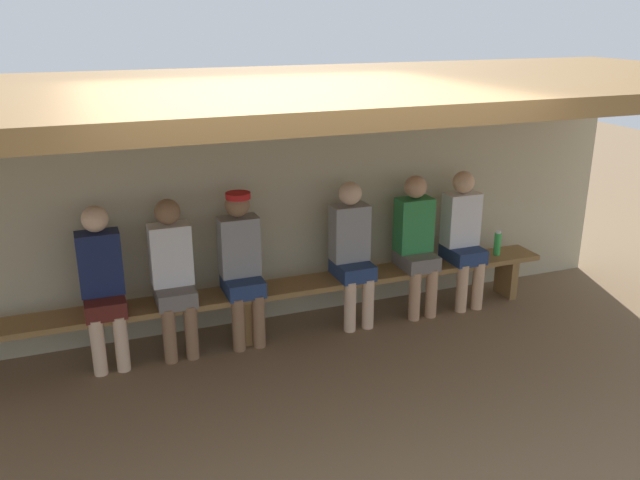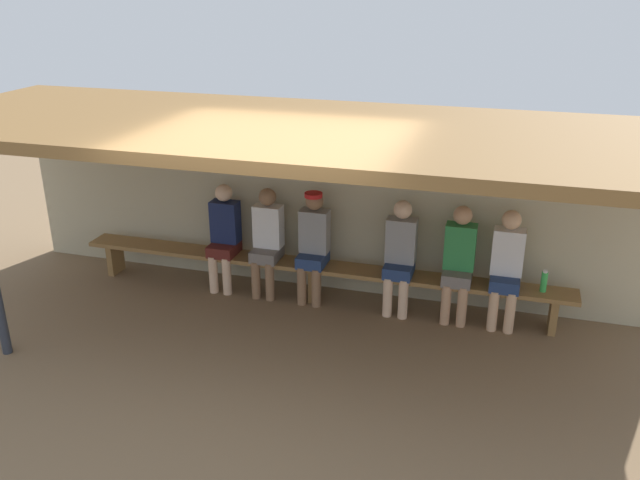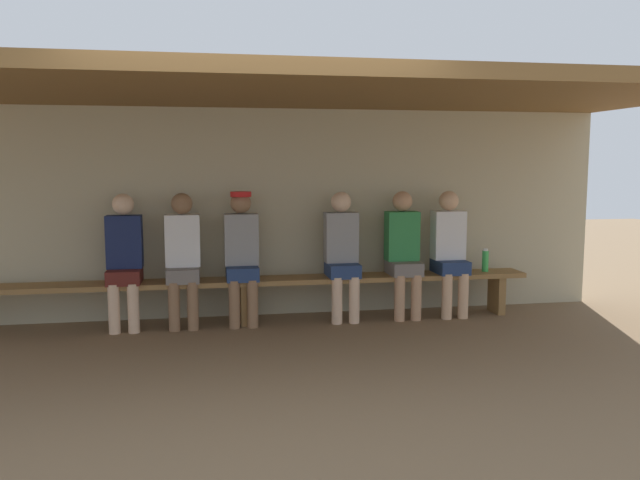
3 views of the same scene
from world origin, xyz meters
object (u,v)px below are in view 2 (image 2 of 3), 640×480
Objects in this scene: player_with_sunglasses at (267,238)px; player_shirtless_tan at (507,264)px; bench at (315,270)px; water_bottle_orange at (544,281)px; player_in_white at (400,253)px; player_middle at (224,233)px; player_near_post at (313,242)px; player_in_red at (459,259)px.

player_shirtless_tan is at bearing 0.00° from player_with_sunglasses.
water_bottle_orange is (2.61, 0.00, 0.19)m from bench.
player_shirtless_tan and player_in_white have the same top height.
player_middle is 5.33× the size of water_bottle_orange.
player_near_post reaches higher than player_with_sunglasses.
player_near_post is at bearing 179.97° from player_in_white.
player_in_red is at bearing 0.00° from player_middle.
player_near_post reaches higher than player_shirtless_tan.
player_in_white is (-1.18, 0.00, 0.00)m from player_shirtless_tan.
player_shirtless_tan is 2.80m from player_with_sunglasses.
player_in_red is 0.52m from player_shirtless_tan.
player_with_sunglasses is 1.00× the size of player_middle.
player_in_red is (1.68, 0.00, 0.34)m from bench.
player_in_white is 1.00× the size of player_with_sunglasses.
water_bottle_orange is at bearing -0.04° from player_in_white.
player_near_post is 1.01× the size of player_shirtless_tan.
player_with_sunglasses is 5.33× the size of water_bottle_orange.
bench is at bearing -179.92° from player_shirtless_tan.
player_middle is at bearing 179.85° from bench.
player_shirtless_tan is 1.00× the size of player_with_sunglasses.
player_middle is at bearing -179.98° from player_near_post.
player_in_red and player_shirtless_tan have the same top height.
player_shirtless_tan is at bearing 0.00° from player_in_white.
player_in_white is 1.59m from water_bottle_orange.
player_in_red is 2.84m from player_middle.
player_near_post reaches higher than player_middle.
player_in_white is at bearing 179.96° from water_bottle_orange.
player_shirtless_tan is at bearing 179.85° from water_bottle_orange.
player_shirtless_tan is at bearing -0.01° from player_near_post.
player_in_red is 5.33× the size of water_bottle_orange.
player_in_red and player_in_white have the same top height.
water_bottle_orange reaches higher than bench.
player_middle is (-1.16, 0.00, 0.34)m from bench.
player_shirtless_tan is at bearing 0.00° from player_in_red.
player_in_red reaches higher than water_bottle_orange.
player_in_red is 1.00× the size of player_with_sunglasses.
player_in_red is at bearing 179.93° from water_bottle_orange.
water_bottle_orange is at bearing -0.03° from player_near_post.
player_middle is at bearing 180.00° from player_in_white.
player_middle is at bearing 180.00° from player_with_sunglasses.
bench is 2.23m from player_shirtless_tan.
player_with_sunglasses is (-2.80, 0.00, 0.00)m from player_shirtless_tan.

